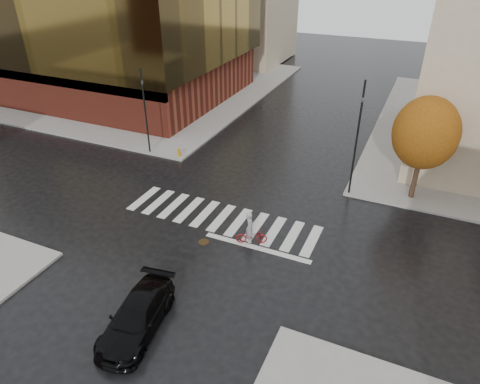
{
  "coord_description": "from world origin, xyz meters",
  "views": [
    {
      "loc": [
        9.59,
        -18.24,
        14.11
      ],
      "look_at": [
        1.16,
        0.6,
        2.0
      ],
      "focal_mm": 32.0,
      "sensor_mm": 36.0,
      "label": 1
    }
  ],
  "objects_px": {
    "fire_hydrant": "(179,152)",
    "traffic_light_ne": "(358,132)",
    "cyclist": "(251,233)",
    "traffic_light_nw": "(145,107)",
    "sedan": "(137,317)"
  },
  "relations": [
    {
      "from": "traffic_light_nw",
      "to": "traffic_light_ne",
      "type": "relative_size",
      "value": 0.87
    },
    {
      "from": "cyclist",
      "to": "traffic_light_nw",
      "type": "relative_size",
      "value": 0.3
    },
    {
      "from": "sedan",
      "to": "traffic_light_ne",
      "type": "xyz_separation_m",
      "value": [
        5.8,
        14.73,
        3.63
      ]
    },
    {
      "from": "traffic_light_nw",
      "to": "sedan",
      "type": "bearing_deg",
      "value": 52.94
    },
    {
      "from": "sedan",
      "to": "traffic_light_ne",
      "type": "bearing_deg",
      "value": 59.97
    },
    {
      "from": "cyclist",
      "to": "fire_hydrant",
      "type": "bearing_deg",
      "value": 26.63
    },
    {
      "from": "cyclist",
      "to": "fire_hydrant",
      "type": "distance_m",
      "value": 11.73
    },
    {
      "from": "cyclist",
      "to": "traffic_light_nw",
      "type": "height_order",
      "value": "traffic_light_nw"
    },
    {
      "from": "cyclist",
      "to": "fire_hydrant",
      "type": "xyz_separation_m",
      "value": [
        -9.02,
        7.5,
        -0.13
      ]
    },
    {
      "from": "sedan",
      "to": "fire_hydrant",
      "type": "height_order",
      "value": "sedan"
    },
    {
      "from": "traffic_light_ne",
      "to": "fire_hydrant",
      "type": "distance_m",
      "value": 13.35
    },
    {
      "from": "fire_hydrant",
      "to": "traffic_light_ne",
      "type": "bearing_deg",
      "value": -0.9
    },
    {
      "from": "cyclist",
      "to": "fire_hydrant",
      "type": "height_order",
      "value": "cyclist"
    },
    {
      "from": "traffic_light_nw",
      "to": "fire_hydrant",
      "type": "xyz_separation_m",
      "value": [
        2.5,
        0.2,
        -3.17
      ]
    },
    {
      "from": "sedan",
      "to": "traffic_light_nw",
      "type": "relative_size",
      "value": 0.73
    }
  ]
}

